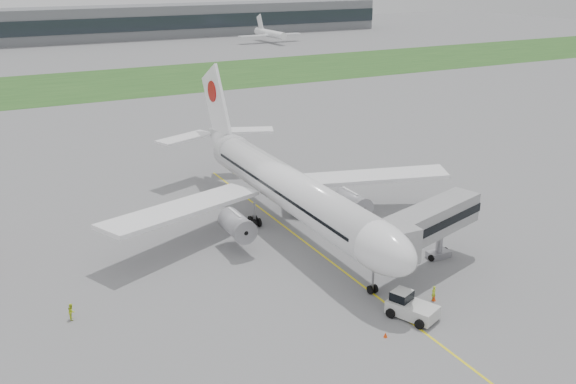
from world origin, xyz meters
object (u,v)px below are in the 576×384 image
pushback_tug (410,306)px  airliner (284,185)px  ground_crew_near (434,293)px  jet_bridge (426,224)px

pushback_tug → airliner: bearing=68.3°
ground_crew_near → jet_bridge: bearing=-123.2°
pushback_tug → jet_bridge: 10.97m
pushback_tug → ground_crew_near: (4.12, 1.44, -0.34)m
jet_bridge → ground_crew_near: size_ratio=10.41×
airliner → pushback_tug: bearing=-88.7°
airliner → jet_bridge: airliner is taller
pushback_tug → jet_bridge: size_ratio=0.34×
pushback_tug → jet_bridge: bearing=21.3°
airliner → pushback_tug: airliner is taller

